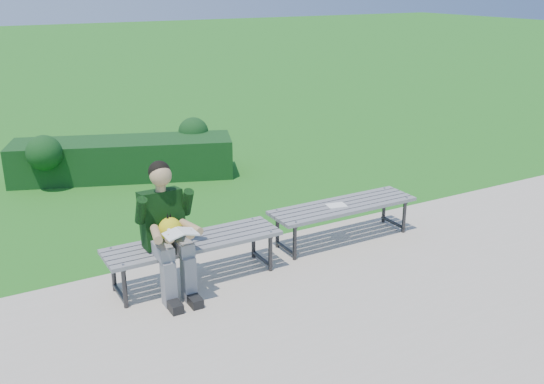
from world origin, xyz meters
name	(u,v)px	position (x,y,z in m)	size (l,w,h in m)	color
ground	(219,250)	(0.00, 0.00, 0.00)	(80.00, 80.00, 0.00)	#326E1F
walkway	(299,320)	(0.00, -1.75, 0.01)	(30.00, 3.50, 0.02)	#B5AF99
hedge	(123,157)	(-0.15, 3.24, 0.34)	(3.44, 1.95, 0.83)	#123D10
bench_left	(194,245)	(-0.53, -0.59, 0.42)	(1.80, 0.50, 0.46)	gray
bench_right	(343,208)	(1.39, -0.48, 0.42)	(1.80, 0.50, 0.46)	gray
seated_boy	(167,226)	(-0.83, -0.68, 0.71)	(0.56, 0.76, 1.31)	gray
paper_sheet	(336,205)	(1.29, -0.48, 0.47)	(0.25, 0.20, 0.01)	white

